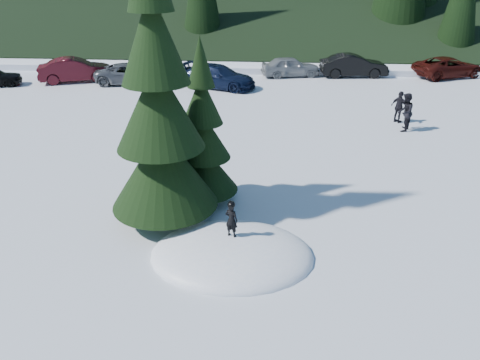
# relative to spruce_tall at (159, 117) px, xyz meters

# --- Properties ---
(ground) EXTENTS (200.00, 200.00, 0.00)m
(ground) POSITION_rel_spruce_tall_xyz_m (2.20, -1.80, -3.32)
(ground) COLOR white
(ground) RESTS_ON ground
(snow_mound) EXTENTS (4.48, 3.52, 0.96)m
(snow_mound) POSITION_rel_spruce_tall_xyz_m (2.20, -1.80, -3.32)
(snow_mound) COLOR white
(snow_mound) RESTS_ON ground
(spruce_tall) EXTENTS (3.20, 3.20, 8.60)m
(spruce_tall) POSITION_rel_spruce_tall_xyz_m (0.00, 0.00, 0.00)
(spruce_tall) COLOR black
(spruce_tall) RESTS_ON ground
(spruce_short) EXTENTS (2.20, 2.20, 5.37)m
(spruce_short) POSITION_rel_spruce_tall_xyz_m (1.00, 1.40, -1.22)
(spruce_short) COLOR black
(spruce_short) RESTS_ON ground
(child_skier) EXTENTS (0.42, 0.35, 0.99)m
(child_skier) POSITION_rel_spruce_tall_xyz_m (2.17, -1.55, -2.35)
(child_skier) COLOR black
(child_skier) RESTS_ON snow_mound
(adult_0) EXTENTS (0.97, 1.07, 1.79)m
(adult_0) POSITION_rel_spruce_tall_xyz_m (9.29, 9.02, -2.42)
(adult_0) COLOR black
(adult_0) RESTS_ON ground
(adult_1) EXTENTS (0.89, 0.94, 1.56)m
(adult_1) POSITION_rel_spruce_tall_xyz_m (9.33, 10.25, -2.54)
(adult_1) COLOR black
(adult_1) RESTS_ON ground
(car_1) EXTENTS (4.90, 3.14, 1.53)m
(car_1) POSITION_rel_spruce_tall_xyz_m (-9.81, 17.36, -2.56)
(car_1) COLOR #3A0A11
(car_1) RESTS_ON ground
(car_2) EXTENTS (4.77, 2.51, 1.28)m
(car_2) POSITION_rel_spruce_tall_xyz_m (-5.99, 17.06, -2.68)
(car_2) COLOR #52555A
(car_2) RESTS_ON ground
(car_3) EXTENTS (5.23, 3.48, 1.41)m
(car_3) POSITION_rel_spruce_tall_xyz_m (-0.35, 16.43, -2.62)
(car_3) COLOR black
(car_3) RESTS_ON ground
(car_4) EXTENTS (4.20, 2.39, 1.35)m
(car_4) POSITION_rel_spruce_tall_xyz_m (4.25, 19.86, -2.65)
(car_4) COLOR gray
(car_4) RESTS_ON ground
(car_5) EXTENTS (4.66, 2.03, 1.49)m
(car_5) POSITION_rel_spruce_tall_xyz_m (8.54, 20.16, -2.58)
(car_5) COLOR black
(car_5) RESTS_ON ground
(car_6) EXTENTS (5.32, 3.90, 1.34)m
(car_6) POSITION_rel_spruce_tall_xyz_m (14.96, 20.52, -2.65)
(car_6) COLOR #380E0A
(car_6) RESTS_ON ground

